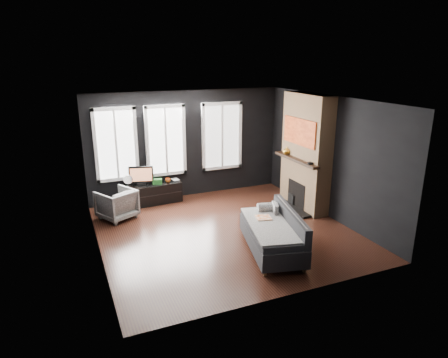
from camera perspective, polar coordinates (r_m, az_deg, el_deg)
name	(u,v)px	position (r m, az deg, el deg)	size (l,w,h in m)	color
floor	(225,232)	(8.38, 0.17, -7.52)	(5.00, 5.00, 0.00)	black
ceiling	(225,100)	(7.65, 0.19, 11.18)	(5.00, 5.00, 0.00)	white
wall_back	(187,145)	(10.19, -5.35, 4.93)	(5.00, 0.02, 2.70)	black
wall_left	(94,184)	(7.34, -18.09, -0.73)	(0.02, 5.00, 2.70)	black
wall_right	(329,157)	(9.15, 14.77, 3.01)	(0.02, 5.00, 2.70)	black
windows	(168,104)	(9.86, -7.98, 10.50)	(4.00, 0.16, 1.76)	white
fireplace	(306,152)	(9.50, 11.63, 3.75)	(0.70, 1.62, 2.70)	#93724C
sofa	(272,231)	(7.48, 6.86, -7.43)	(0.93, 1.86, 0.80)	black
stripe_pillow	(275,211)	(7.93, 7.29, -4.60)	(0.08, 0.33, 0.33)	gray
armchair	(117,203)	(9.23, -15.10, -3.28)	(0.72, 0.67, 0.74)	white
media_console	(151,194)	(9.99, -10.32, -2.09)	(1.46, 0.46, 0.50)	black
monitor	(141,174)	(9.81, -11.76, 0.64)	(0.60, 0.13, 0.53)	black
desk_fan	(128,181)	(9.75, -13.52, -0.24)	(0.23, 0.23, 0.32)	gray
mug	(168,180)	(9.98, -8.02, -0.11)	(0.13, 0.10, 0.13)	#D85A1C
book	(172,176)	(10.10, -7.43, 0.42)	(0.16, 0.02, 0.22)	#C0B597
storage_box	(157,181)	(9.89, -9.50, -0.33)	(0.22, 0.14, 0.12)	#246825
mantel_vase	(286,151)	(9.74, 8.92, 4.04)	(0.18, 0.19, 0.18)	gold
mantel_clock	(310,163)	(8.95, 12.23, 2.22)	(0.12, 0.12, 0.04)	black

